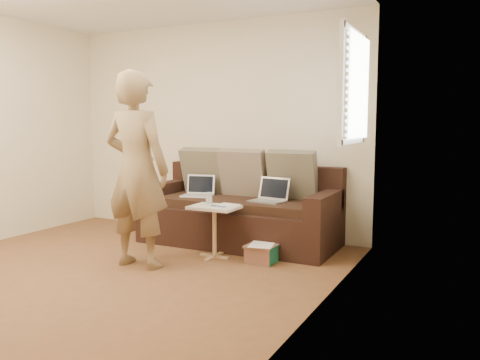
{
  "coord_description": "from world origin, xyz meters",
  "views": [
    {
      "loc": [
        3.07,
        -3.14,
        1.36
      ],
      "look_at": [
        0.8,
        1.4,
        0.78
      ],
      "focal_mm": 36.85,
      "sensor_mm": 36.0,
      "label": 1
    }
  ],
  "objects_px": {
    "person": "(137,170)",
    "side_table": "(214,232)",
    "sofa": "(239,207)",
    "drinking_glass": "(209,198)",
    "laptop_white": "(197,196)",
    "laptop_silver": "(267,202)",
    "striped_box": "(262,253)"
  },
  "relations": [
    {
      "from": "laptop_silver",
      "to": "side_table",
      "type": "relative_size",
      "value": 0.7
    },
    {
      "from": "laptop_white",
      "to": "sofa",
      "type": "bearing_deg",
      "value": -4.54
    },
    {
      "from": "person",
      "to": "side_table",
      "type": "xyz_separation_m",
      "value": [
        0.5,
        0.59,
        -0.66
      ]
    },
    {
      "from": "person",
      "to": "drinking_glass",
      "type": "bearing_deg",
      "value": -122.07
    },
    {
      "from": "side_table",
      "to": "drinking_glass",
      "type": "relative_size",
      "value": 4.43
    },
    {
      "from": "person",
      "to": "striped_box",
      "type": "distance_m",
      "value": 1.46
    },
    {
      "from": "side_table",
      "to": "striped_box",
      "type": "relative_size",
      "value": 1.83
    },
    {
      "from": "laptop_white",
      "to": "side_table",
      "type": "xyz_separation_m",
      "value": [
        0.55,
        -0.56,
        -0.25
      ]
    },
    {
      "from": "laptop_silver",
      "to": "side_table",
      "type": "distance_m",
      "value": 0.69
    },
    {
      "from": "sofa",
      "to": "side_table",
      "type": "bearing_deg",
      "value": -87.08
    },
    {
      "from": "sofa",
      "to": "laptop_silver",
      "type": "relative_size",
      "value": 5.94
    },
    {
      "from": "sofa",
      "to": "side_table",
      "type": "height_order",
      "value": "sofa"
    },
    {
      "from": "drinking_glass",
      "to": "laptop_white",
      "type": "bearing_deg",
      "value": 132.86
    },
    {
      "from": "laptop_white",
      "to": "side_table",
      "type": "distance_m",
      "value": 0.82
    },
    {
      "from": "drinking_glass",
      "to": "side_table",
      "type": "bearing_deg",
      "value": -37.66
    },
    {
      "from": "laptop_silver",
      "to": "laptop_white",
      "type": "height_order",
      "value": "same"
    },
    {
      "from": "laptop_white",
      "to": "drinking_glass",
      "type": "height_order",
      "value": "drinking_glass"
    },
    {
      "from": "striped_box",
      "to": "person",
      "type": "bearing_deg",
      "value": -147.68
    },
    {
      "from": "sofa",
      "to": "drinking_glass",
      "type": "distance_m",
      "value": 0.57
    },
    {
      "from": "laptop_silver",
      "to": "person",
      "type": "distance_m",
      "value": 1.47
    },
    {
      "from": "sofa",
      "to": "drinking_glass",
      "type": "bearing_deg",
      "value": -98.36
    },
    {
      "from": "sofa",
      "to": "side_table",
      "type": "distance_m",
      "value": 0.65
    },
    {
      "from": "person",
      "to": "laptop_white",
      "type": "bearing_deg",
      "value": -89.71
    },
    {
      "from": "laptop_silver",
      "to": "laptop_white",
      "type": "bearing_deg",
      "value": -173.22
    },
    {
      "from": "drinking_glass",
      "to": "laptop_silver",
      "type": "bearing_deg",
      "value": 44.0
    },
    {
      "from": "sofa",
      "to": "striped_box",
      "type": "height_order",
      "value": "sofa"
    },
    {
      "from": "laptop_white",
      "to": "striped_box",
      "type": "relative_size",
      "value": 1.17
    },
    {
      "from": "laptop_silver",
      "to": "striped_box",
      "type": "height_order",
      "value": "laptop_silver"
    },
    {
      "from": "person",
      "to": "striped_box",
      "type": "height_order",
      "value": "person"
    },
    {
      "from": "person",
      "to": "drinking_glass",
      "type": "xyz_separation_m",
      "value": [
        0.39,
        0.68,
        -0.34
      ]
    },
    {
      "from": "person",
      "to": "sofa",
      "type": "bearing_deg",
      "value": -113.15
    },
    {
      "from": "laptop_silver",
      "to": "person",
      "type": "bearing_deg",
      "value": -118.83
    }
  ]
}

